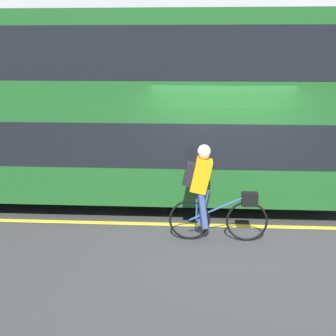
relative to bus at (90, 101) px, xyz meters
name	(u,v)px	position (x,y,z in m)	size (l,w,h in m)	color
ground_plane	(220,228)	(2.62, -1.48, -2.10)	(80.00, 80.00, 0.00)	#38383A
road_center_line	(220,225)	(2.62, -1.36, -2.09)	(50.00, 0.14, 0.01)	yellow
sidewalk_curb	(212,156)	(2.62, 4.13, -2.03)	(60.00, 2.20, 0.13)	gray
bus	(90,101)	(0.00, 0.00, 0.00)	(10.68, 2.62, 3.77)	black
cyclist_on_bike	(208,190)	(2.38, -2.03, -1.22)	(1.63, 0.32, 1.62)	black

